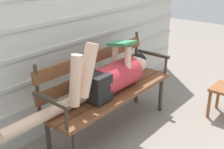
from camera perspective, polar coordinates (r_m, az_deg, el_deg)
ground_plane at (r=3.02m, az=2.00°, el=-11.80°), size 12.00×12.00×0.00m
house_siding at (r=3.00m, az=-7.81°, el=11.16°), size 4.07×0.08×2.25m
park_bench at (r=2.89m, az=-1.03°, el=-2.18°), size 1.57×0.46×0.89m
reclining_person at (r=2.75m, az=-0.86°, el=-0.63°), size 1.72×0.28×0.60m
footstool at (r=3.47m, az=21.39°, el=-3.58°), size 0.35×0.26×0.36m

